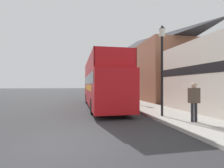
# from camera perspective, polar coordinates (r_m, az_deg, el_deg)

# --- Properties ---
(ground_plane) EXTENTS (144.00, 144.00, 0.00)m
(ground_plane) POSITION_cam_1_polar(r_m,az_deg,el_deg) (26.47, -12.80, -4.33)
(ground_plane) COLOR #333335
(sidewalk) EXTENTS (2.93, 108.00, 0.14)m
(sidewalk) POSITION_cam_1_polar(r_m,az_deg,el_deg) (24.12, 1.82, -4.56)
(sidewalk) COLOR #ADAAA3
(sidewalk) RESTS_ON ground_plane
(brick_terrace_rear) EXTENTS (6.00, 25.68, 9.19)m
(brick_terrace_rear) POSITION_cam_1_polar(r_m,az_deg,el_deg) (29.46, 8.43, 5.04)
(brick_terrace_rear) COLOR #9E664C
(brick_terrace_rear) RESTS_ON ground_plane
(tour_bus) EXTENTS (2.53, 11.33, 3.96)m
(tour_bus) POSITION_cam_1_polar(r_m,az_deg,el_deg) (14.79, -3.23, -0.53)
(tour_bus) COLOR red
(tour_bus) RESTS_ON ground_plane
(parked_car_ahead_of_bus) EXTENTS (1.84, 4.58, 1.53)m
(parked_car_ahead_of_bus) POSITION_cam_1_polar(r_m,az_deg,el_deg) (23.56, -4.33, -3.09)
(parked_car_ahead_of_bus) COLOR navy
(parked_car_ahead_of_bus) RESTS_ON ground_plane
(pedestrian_nearest) EXTENTS (0.48, 0.27, 1.84)m
(pedestrian_nearest) POSITION_cam_1_polar(r_m,az_deg,el_deg) (9.08, 25.21, -4.25)
(pedestrian_nearest) COLOR #232328
(pedestrian_nearest) RESTS_ON sidewalk
(lamp_post_nearest) EXTENTS (0.35, 0.35, 5.12)m
(lamp_post_nearest) POSITION_cam_1_polar(r_m,az_deg,el_deg) (10.35, 16.01, 9.48)
(lamp_post_nearest) COLOR black
(lamp_post_nearest) RESTS_ON sidewalk
(lamp_post_second) EXTENTS (0.35, 0.35, 4.74)m
(lamp_post_second) POSITION_cam_1_polar(r_m,az_deg,el_deg) (18.74, 2.72, 4.41)
(lamp_post_second) COLOR black
(lamp_post_second) RESTS_ON sidewalk
(lamp_post_third) EXTENTS (0.35, 0.35, 5.25)m
(lamp_post_third) POSITION_cam_1_polar(r_m,az_deg,el_deg) (27.64, -1.61, 3.54)
(lamp_post_third) COLOR black
(lamp_post_third) RESTS_ON sidewalk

